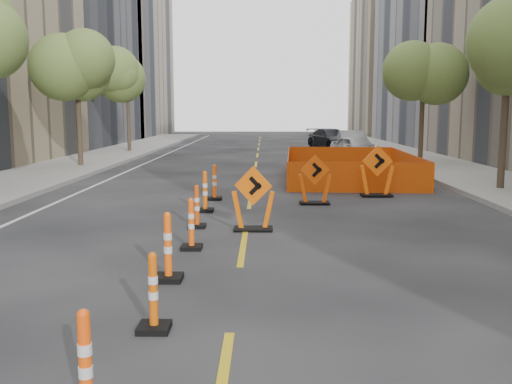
{
  "coord_description": "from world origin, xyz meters",
  "views": [
    {
      "loc": [
        0.42,
        -7.18,
        2.71
      ],
      "look_at": [
        0.26,
        4.16,
        1.1
      ],
      "focal_mm": 40.0,
      "sensor_mm": 36.0,
      "label": 1
    }
  ],
  "objects_px": {
    "channelizer_2": "(153,292)",
    "chevron_sign_left": "(253,198)",
    "channelizer_3": "(168,247)",
    "chevron_sign_center": "(315,180)",
    "channelizer_7": "(215,182)",
    "parked_car_near": "(356,148)",
    "channelizer_4": "(191,224)",
    "channelizer_5": "(197,206)",
    "channelizer_1": "(85,366)",
    "chevron_sign_right": "(377,171)",
    "parked_car_mid": "(352,142)",
    "channelizer_6": "(205,191)",
    "parked_car_far": "(331,139)"
  },
  "relations": [
    {
      "from": "channelizer_2",
      "to": "chevron_sign_left",
      "type": "xyz_separation_m",
      "value": [
        1.12,
        6.04,
        0.24
      ]
    },
    {
      "from": "channelizer_3",
      "to": "chevron_sign_center",
      "type": "xyz_separation_m",
      "value": [
        3.03,
        7.68,
        0.17
      ]
    },
    {
      "from": "channelizer_7",
      "to": "channelizer_3",
      "type": "bearing_deg",
      "value": -90.12
    },
    {
      "from": "parked_car_near",
      "to": "channelizer_3",
      "type": "bearing_deg",
      "value": -124.55
    },
    {
      "from": "channelizer_4",
      "to": "parked_car_near",
      "type": "distance_m",
      "value": 21.23
    },
    {
      "from": "channelizer_5",
      "to": "channelizer_7",
      "type": "distance_m",
      "value": 4.23
    },
    {
      "from": "channelizer_2",
      "to": "channelizer_5",
      "type": "xyz_separation_m",
      "value": [
        -0.2,
        6.34,
        0.01
      ]
    },
    {
      "from": "channelizer_4",
      "to": "channelizer_7",
      "type": "distance_m",
      "value": 6.34
    },
    {
      "from": "channelizer_3",
      "to": "chevron_sign_center",
      "type": "distance_m",
      "value": 8.25
    },
    {
      "from": "channelizer_1",
      "to": "channelizer_7",
      "type": "distance_m",
      "value": 12.68
    },
    {
      "from": "channelizer_2",
      "to": "channelizer_7",
      "type": "relative_size",
      "value": 0.92
    },
    {
      "from": "channelizer_2",
      "to": "chevron_sign_center",
      "type": "relative_size",
      "value": 0.69
    },
    {
      "from": "chevron_sign_right",
      "to": "parked_car_mid",
      "type": "bearing_deg",
      "value": 78.49
    },
    {
      "from": "chevron_sign_left",
      "to": "chevron_sign_right",
      "type": "height_order",
      "value": "chevron_sign_right"
    },
    {
      "from": "channelizer_3",
      "to": "chevron_sign_left",
      "type": "xyz_separation_m",
      "value": [
        1.29,
        3.92,
        0.18
      ]
    },
    {
      "from": "channelizer_4",
      "to": "chevron_sign_left",
      "type": "height_order",
      "value": "chevron_sign_left"
    },
    {
      "from": "channelizer_1",
      "to": "chevron_sign_right",
      "type": "relative_size",
      "value": 0.63
    },
    {
      "from": "channelizer_6",
      "to": "channelizer_7",
      "type": "distance_m",
      "value": 2.11
    },
    {
      "from": "channelizer_3",
      "to": "chevron_sign_center",
      "type": "bearing_deg",
      "value": 68.49
    },
    {
      "from": "chevron_sign_right",
      "to": "chevron_sign_center",
      "type": "bearing_deg",
      "value": -149.19
    },
    {
      "from": "chevron_sign_center",
      "to": "channelizer_7",
      "type": "bearing_deg",
      "value": 152.56
    },
    {
      "from": "chevron_sign_right",
      "to": "chevron_sign_left",
      "type": "bearing_deg",
      "value": -131.25
    },
    {
      "from": "chevron_sign_left",
      "to": "chevron_sign_center",
      "type": "xyz_separation_m",
      "value": [
        1.73,
        3.75,
        -0.01
      ]
    },
    {
      "from": "channelizer_7",
      "to": "chevron_sign_right",
      "type": "bearing_deg",
      "value": 8.48
    },
    {
      "from": "channelizer_1",
      "to": "parked_car_mid",
      "type": "xyz_separation_m",
      "value": [
        7.13,
        31.49,
        0.23
      ]
    },
    {
      "from": "channelizer_2",
      "to": "channelizer_4",
      "type": "distance_m",
      "value": 4.23
    },
    {
      "from": "channelizer_3",
      "to": "parked_car_mid",
      "type": "distance_m",
      "value": 28.18
    },
    {
      "from": "channelizer_1",
      "to": "chevron_sign_right",
      "type": "xyz_separation_m",
      "value": [
        5.15,
        13.44,
        0.3
      ]
    },
    {
      "from": "channelizer_5",
      "to": "channelizer_6",
      "type": "height_order",
      "value": "channelizer_6"
    },
    {
      "from": "channelizer_7",
      "to": "chevron_sign_left",
      "type": "distance_m",
      "value": 4.71
    },
    {
      "from": "channelizer_7",
      "to": "chevron_sign_center",
      "type": "height_order",
      "value": "chevron_sign_center"
    },
    {
      "from": "chevron_sign_left",
      "to": "parked_car_mid",
      "type": "bearing_deg",
      "value": 93.47
    },
    {
      "from": "channelizer_2",
      "to": "parked_car_mid",
      "type": "relative_size",
      "value": 0.22
    },
    {
      "from": "parked_car_near",
      "to": "chevron_sign_left",
      "type": "bearing_deg",
      "value": -124.16
    },
    {
      "from": "channelizer_1",
      "to": "channelizer_4",
      "type": "distance_m",
      "value": 6.34
    },
    {
      "from": "chevron_sign_right",
      "to": "parked_car_far",
      "type": "distance_m",
      "value": 23.49
    },
    {
      "from": "channelizer_5",
      "to": "channelizer_6",
      "type": "distance_m",
      "value": 2.11
    },
    {
      "from": "parked_car_far",
      "to": "channelizer_6",
      "type": "bearing_deg",
      "value": -124.17
    },
    {
      "from": "chevron_sign_right",
      "to": "channelizer_1",
      "type": "bearing_deg",
      "value": -116.21
    },
    {
      "from": "channelizer_1",
      "to": "channelizer_4",
      "type": "relative_size",
      "value": 1.01
    },
    {
      "from": "chevron_sign_right",
      "to": "parked_car_mid",
      "type": "xyz_separation_m",
      "value": [
        1.98,
        18.05,
        -0.07
      ]
    },
    {
      "from": "channelizer_5",
      "to": "parked_car_far",
      "type": "distance_m",
      "value": 29.17
    },
    {
      "from": "channelizer_1",
      "to": "chevron_sign_center",
      "type": "distance_m",
      "value": 12.29
    },
    {
      "from": "channelizer_4",
      "to": "channelizer_3",
      "type": "bearing_deg",
      "value": -92.85
    },
    {
      "from": "channelizer_2",
      "to": "chevron_sign_center",
      "type": "bearing_deg",
      "value": 73.74
    },
    {
      "from": "channelizer_6",
      "to": "parked_car_mid",
      "type": "bearing_deg",
      "value": 71.07
    },
    {
      "from": "chevron_sign_center",
      "to": "channelizer_4",
      "type": "bearing_deg",
      "value": -130.71
    },
    {
      "from": "parked_car_near",
      "to": "chevron_sign_center",
      "type": "bearing_deg",
      "value": -121.77
    },
    {
      "from": "channelizer_1",
      "to": "chevron_sign_left",
      "type": "relative_size",
      "value": 0.7
    },
    {
      "from": "channelizer_5",
      "to": "channelizer_7",
      "type": "height_order",
      "value": "channelizer_7"
    }
  ]
}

